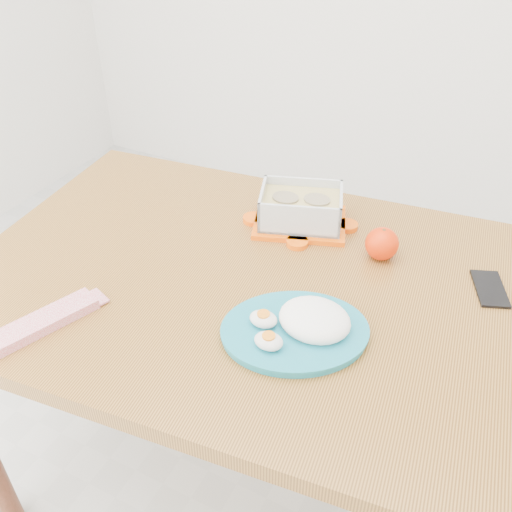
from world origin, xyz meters
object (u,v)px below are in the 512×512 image
at_px(dining_table, 256,309).
at_px(orange_fruit, 382,244).
at_px(food_container, 301,209).
at_px(smartphone, 490,289).
at_px(rice_plate, 301,325).

distance_m(dining_table, orange_fruit, 0.32).
xyz_separation_m(dining_table, orange_fruit, (0.22, 0.20, 0.13)).
height_order(food_container, smartphone, food_container).
xyz_separation_m(dining_table, food_container, (0.00, 0.24, 0.14)).
bearing_deg(rice_plate, dining_table, 112.84).
bearing_deg(smartphone, rice_plate, -156.22).
bearing_deg(food_container, rice_plate, -85.75).
xyz_separation_m(orange_fruit, smartphone, (0.24, -0.01, -0.03)).
bearing_deg(smartphone, dining_table, -179.03).
bearing_deg(rice_plate, food_container, 83.25).
bearing_deg(dining_table, food_container, 83.72).
xyz_separation_m(orange_fruit, rice_plate, (-0.06, -0.31, -0.01)).
bearing_deg(rice_plate, smartphone, 14.65).
relative_size(food_container, orange_fruit, 3.51).
bearing_deg(orange_fruit, smartphone, -1.79).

